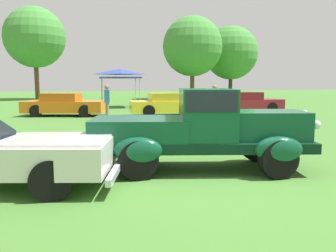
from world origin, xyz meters
The scene contains 11 objects.
ground_plane centered at (0.00, 0.00, 0.00)m, with size 120.00×120.00×0.00m, color #42752D.
feature_pickup_truck centered at (-0.13, 0.42, 0.87)m, with size 4.71×2.43×1.70m.
show_car_orange centered at (-3.91, 12.90, 0.60)m, with size 4.52×2.62×1.22m.
show_car_yellow centered at (1.70, 11.92, 0.60)m, with size 4.35×1.76×1.22m.
show_car_burgundy centered at (6.38, 12.49, 0.60)m, with size 4.26×1.95×1.22m.
spectator_near_truck centered at (3.10, 8.73, 0.91)m, with size 0.42×0.28×1.69m.
spectator_between_cars centered at (-1.72, 10.10, 0.91)m, with size 0.27×0.42×1.69m.
canopy_tent_left_field centered at (-0.49, 18.48, 2.42)m, with size 2.80×2.80×2.71m.
treeline_far_left centered at (-7.93, 31.03, 6.18)m, with size 6.04×6.04×9.21m.
treeline_mid_left centered at (7.70, 28.40, 5.37)m, with size 6.10×6.10×8.43m.
treeline_center centered at (13.26, 31.69, 5.07)m, with size 6.10×6.10×8.12m.
Camera 1 is at (-2.34, -6.45, 1.86)m, focal length 37.09 mm.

